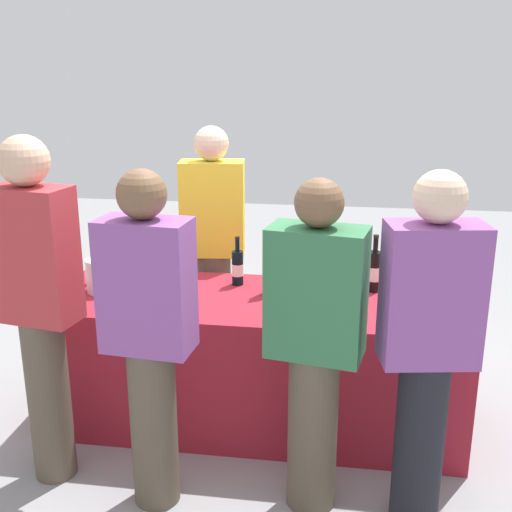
# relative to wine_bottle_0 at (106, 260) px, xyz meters

# --- Properties ---
(ground_plane) EXTENTS (12.00, 12.00, 0.00)m
(ground_plane) POSITION_rel_wine_bottle_0_xyz_m (0.95, -0.19, -0.90)
(ground_plane) COLOR gray
(tasting_table) EXTENTS (2.33, 0.83, 0.77)m
(tasting_table) POSITION_rel_wine_bottle_0_xyz_m (0.95, -0.19, -0.51)
(tasting_table) COLOR maroon
(tasting_table) RESTS_ON ground_plane
(wine_bottle_0) EXTENTS (0.08, 0.08, 0.33)m
(wine_bottle_0) POSITION_rel_wine_bottle_0_xyz_m (0.00, 0.00, 0.00)
(wine_bottle_0) COLOR black
(wine_bottle_0) RESTS_ON tasting_table
(wine_bottle_1) EXTENTS (0.08, 0.08, 0.33)m
(wine_bottle_1) POSITION_rel_wine_bottle_0_xyz_m (0.18, -0.02, -0.00)
(wine_bottle_1) COLOR black
(wine_bottle_1) RESTS_ON tasting_table
(wine_bottle_2) EXTENTS (0.07, 0.07, 0.30)m
(wine_bottle_2) POSITION_rel_wine_bottle_0_xyz_m (0.81, 0.03, -0.01)
(wine_bottle_2) COLOR black
(wine_bottle_2) RESTS_ON tasting_table
(wine_bottle_3) EXTENTS (0.07, 0.07, 0.34)m
(wine_bottle_3) POSITION_rel_wine_bottle_0_xyz_m (1.02, -0.11, 0.00)
(wine_bottle_3) COLOR black
(wine_bottle_3) RESTS_ON tasting_table
(wine_bottle_4) EXTENTS (0.08, 0.08, 0.30)m
(wine_bottle_4) POSITION_rel_wine_bottle_0_xyz_m (1.17, -0.07, -0.01)
(wine_bottle_4) COLOR black
(wine_bottle_4) RESTS_ON tasting_table
(wine_bottle_5) EXTENTS (0.07, 0.07, 0.30)m
(wine_bottle_5) POSITION_rel_wine_bottle_0_xyz_m (1.43, -0.06, -0.01)
(wine_bottle_5) COLOR black
(wine_bottle_5) RESTS_ON tasting_table
(wine_bottle_6) EXTENTS (0.08, 0.08, 0.34)m
(wine_bottle_6) POSITION_rel_wine_bottle_0_xyz_m (1.62, 0.03, 0.00)
(wine_bottle_6) COLOR black
(wine_bottle_6) RESTS_ON tasting_table
(wine_glass_0) EXTENTS (0.07, 0.07, 0.14)m
(wine_glass_0) POSITION_rel_wine_bottle_0_xyz_m (0.53, -0.27, -0.02)
(wine_glass_0) COLOR silver
(wine_glass_0) RESTS_ON tasting_table
(wine_glass_1) EXTENTS (0.06, 0.06, 0.13)m
(wine_glass_1) POSITION_rel_wine_bottle_0_xyz_m (1.30, -0.27, -0.03)
(wine_glass_1) COLOR silver
(wine_glass_1) RESTS_ON tasting_table
(wine_glass_2) EXTENTS (0.07, 0.07, 0.13)m
(wine_glass_2) POSITION_rel_wine_bottle_0_xyz_m (1.78, -0.37, -0.03)
(wine_glass_2) COLOR silver
(wine_glass_2) RESTS_ON tasting_table
(ice_bucket) EXTENTS (0.19, 0.19, 0.19)m
(ice_bucket) POSITION_rel_wine_bottle_0_xyz_m (0.05, -0.20, -0.03)
(ice_bucket) COLOR silver
(ice_bucket) RESTS_ON tasting_table
(server_pouring) EXTENTS (0.44, 0.27, 1.67)m
(server_pouring) POSITION_rel_wine_bottle_0_xyz_m (0.57, 0.46, 0.01)
(server_pouring) COLOR brown
(server_pouring) RESTS_ON ground_plane
(guest_0) EXTENTS (0.41, 0.27, 1.75)m
(guest_0) POSITION_rel_wine_bottle_0_xyz_m (-0.00, -0.86, 0.07)
(guest_0) COLOR brown
(guest_0) RESTS_ON ground_plane
(guest_1) EXTENTS (0.42, 0.26, 1.63)m
(guest_1) POSITION_rel_wine_bottle_0_xyz_m (0.58, -0.98, -0.01)
(guest_1) COLOR brown
(guest_1) RESTS_ON ground_plane
(guest_2) EXTENTS (0.46, 0.31, 1.59)m
(guest_2) POSITION_rel_wine_bottle_0_xyz_m (1.33, -0.90, -0.04)
(guest_2) COLOR brown
(guest_2) RESTS_ON ground_plane
(guest_3) EXTENTS (0.44, 0.29, 1.65)m
(guest_3) POSITION_rel_wine_bottle_0_xyz_m (1.81, -0.94, -0.00)
(guest_3) COLOR black
(guest_3) RESTS_ON ground_plane
(menu_board) EXTENTS (0.48, 0.14, 0.76)m
(menu_board) POSITION_rel_wine_bottle_0_xyz_m (1.65, 0.92, -0.52)
(menu_board) COLOR white
(menu_board) RESTS_ON ground_plane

